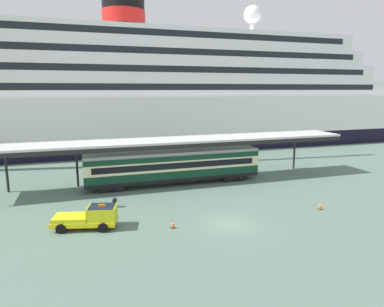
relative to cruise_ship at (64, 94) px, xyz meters
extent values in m
plane|color=slate|center=(14.43, -45.54, -10.42)|extent=(400.00, 400.00, 0.00)
cube|color=black|center=(-0.13, 0.01, -8.91)|extent=(141.78, 26.43, 3.03)
cube|color=white|center=(-0.13, 0.01, -3.85)|extent=(141.78, 26.43, 7.08)
cube|color=white|center=(-0.13, 0.01, 1.21)|extent=(130.44, 24.32, 3.05)
cube|color=black|center=(-0.13, -12.10, 1.37)|extent=(124.76, 0.12, 1.10)
cube|color=white|center=(-0.13, 0.01, 4.27)|extent=(125.22, 23.35, 3.05)
cube|color=black|center=(-0.13, -11.61, 4.42)|extent=(119.77, 0.12, 1.10)
cube|color=white|center=(-0.13, 0.01, 7.32)|extent=(120.00, 22.37, 3.05)
cube|color=black|center=(-0.13, -11.13, 7.47)|extent=(114.78, 0.12, 1.10)
cube|color=white|center=(-0.13, 0.01, 10.37)|extent=(114.78, 21.40, 3.05)
cube|color=black|center=(-0.13, -10.64, 10.52)|extent=(109.79, 0.12, 1.10)
cylinder|color=black|center=(11.77, 0.01, 16.32)|extent=(8.10, 8.10, 8.84)
cylinder|color=red|center=(11.77, 0.01, 14.55)|extent=(8.34, 8.34, 2.65)
cylinder|color=white|center=(39.56, 0.01, 13.44)|extent=(1.00, 1.00, 3.09)
sphere|color=white|center=(39.56, 0.01, 16.92)|extent=(3.86, 3.86, 3.86)
cube|color=silver|center=(13.16, -31.26, -5.07)|extent=(44.78, 5.14, 0.25)
cube|color=black|center=(13.16, -33.73, -5.45)|extent=(44.78, 0.20, 0.50)
cylinder|color=black|center=(-5.50, -29.09, -7.81)|extent=(0.28, 0.28, 5.23)
cylinder|color=black|center=(1.97, -29.09, -7.81)|extent=(0.28, 0.28, 5.23)
cylinder|color=black|center=(9.43, -29.09, -7.81)|extent=(0.28, 0.28, 5.23)
cylinder|color=black|center=(16.89, -29.09, -7.81)|extent=(0.28, 0.28, 5.23)
cylinder|color=black|center=(24.36, -29.09, -7.81)|extent=(0.28, 0.28, 5.23)
cylinder|color=black|center=(31.82, -29.09, -7.81)|extent=(0.28, 0.28, 5.23)
cube|color=black|center=(13.16, -31.76, -9.57)|extent=(21.12, 2.80, 0.40)
cube|color=#0F3823|center=(13.16, -31.76, -8.92)|extent=(21.12, 2.80, 0.90)
cube|color=beige|center=(13.16, -31.76, -7.87)|extent=(21.12, 2.80, 1.20)
cube|color=black|center=(13.16, -33.13, -7.82)|extent=(19.43, 0.08, 0.72)
cube|color=#0F3823|center=(13.16, -31.76, -6.97)|extent=(21.12, 2.80, 0.60)
cube|color=#9C9C9C|center=(13.16, -31.76, -6.49)|extent=(21.12, 2.69, 0.36)
cube|color=black|center=(5.56, -31.76, -9.97)|extent=(3.20, 2.35, 0.50)
cylinder|color=black|center=(4.66, -32.93, -10.00)|extent=(0.84, 0.12, 0.84)
cylinder|color=black|center=(6.46, -32.93, -10.00)|extent=(0.84, 0.12, 0.84)
cube|color=black|center=(20.77, -31.76, -9.97)|extent=(3.20, 2.35, 0.50)
cylinder|color=black|center=(19.87, -32.93, -10.00)|extent=(0.84, 0.12, 0.84)
cylinder|color=black|center=(21.67, -32.93, -10.00)|extent=(0.84, 0.12, 0.84)
cube|color=yellow|center=(2.54, -42.45, -9.84)|extent=(5.53, 3.21, 0.36)
cube|color=#F2B20C|center=(2.54, -42.45, -9.97)|extent=(5.54, 3.23, 0.12)
cube|color=yellow|center=(3.95, -42.81, -9.11)|extent=(2.69, 2.42, 1.10)
cube|color=#19232D|center=(3.95, -42.81, -8.76)|extent=(2.47, 2.29, 0.44)
cube|color=orange|center=(3.95, -42.81, -8.48)|extent=(0.59, 0.33, 0.16)
cube|color=yellow|center=(1.53, -42.20, -9.48)|extent=(3.29, 2.57, 0.36)
cylinder|color=black|center=(4.40, -41.89, -10.02)|extent=(0.84, 0.44, 0.80)
cylinder|color=black|center=(3.91, -43.83, -10.02)|extent=(0.84, 0.44, 0.80)
cylinder|color=black|center=(1.17, -41.07, -10.02)|extent=(0.84, 0.44, 0.80)
cylinder|color=black|center=(0.68, -43.01, -10.02)|extent=(0.84, 0.44, 0.80)
cube|color=black|center=(24.21, -44.68, -10.40)|extent=(0.36, 0.36, 0.04)
cone|color=#EA590F|center=(24.21, -44.68, -10.03)|extent=(0.30, 0.30, 0.71)
cylinder|color=white|center=(24.21, -44.68, -9.99)|extent=(0.17, 0.17, 0.10)
cube|color=black|center=(9.51, -44.68, -10.40)|extent=(0.36, 0.36, 0.04)
cone|color=#EA590F|center=(9.51, -44.68, -10.06)|extent=(0.30, 0.30, 0.65)
cylinder|color=white|center=(9.51, -44.68, -10.03)|extent=(0.17, 0.17, 0.09)
cylinder|color=black|center=(5.40, -37.92, -10.07)|extent=(0.44, 0.44, 0.70)
sphere|color=black|center=(5.40, -37.92, -9.70)|extent=(0.48, 0.48, 0.48)
camera|label=1|loc=(2.69, -70.89, 1.01)|focal=32.13mm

